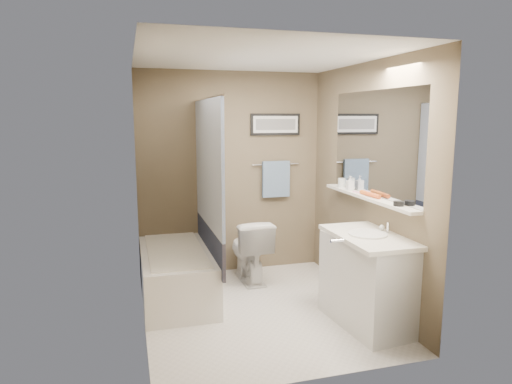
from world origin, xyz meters
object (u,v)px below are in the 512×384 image
object	(u,v)px
hair_brush_front	(373,195)
hair_brush_back	(367,193)
toilet	(249,249)
vanity	(368,282)
soap_bottle	(350,183)
candle_bowl_near	(399,204)
glass_jar	(342,183)
bathtub	(176,273)

from	to	relation	value
hair_brush_front	hair_brush_back	size ratio (longest dim) A/B	1.00
hair_brush_back	hair_brush_front	bearing A→B (deg)	-90.00
toilet	hair_brush_back	bearing A→B (deg)	131.20
toilet	vanity	distance (m)	1.57
vanity	soap_bottle	bearing A→B (deg)	70.77
toilet	hair_brush_back	size ratio (longest dim) A/B	3.31
candle_bowl_near	glass_jar	size ratio (longest dim) A/B	0.90
toilet	hair_brush_front	world-z (taller)	hair_brush_front
bathtub	vanity	world-z (taller)	vanity
candle_bowl_near	vanity	bearing A→B (deg)	143.74
bathtub	toilet	distance (m)	0.91
hair_brush_front	glass_jar	world-z (taller)	glass_jar
vanity	hair_brush_back	bearing A→B (deg)	59.52
toilet	glass_jar	size ratio (longest dim) A/B	7.29
hair_brush_back	glass_jar	world-z (taller)	glass_jar
toilet	glass_jar	world-z (taller)	glass_jar
toilet	hair_brush_back	xyz separation A→B (m)	(0.92, -1.00, 0.77)
toilet	bathtub	bearing A→B (deg)	15.20
toilet	candle_bowl_near	bearing A→B (deg)	119.52
bathtub	vanity	xyz separation A→B (m)	(1.60, -1.13, 0.15)
candle_bowl_near	hair_brush_back	world-z (taller)	hair_brush_back
candle_bowl_near	soap_bottle	xyz separation A→B (m)	(0.00, 0.89, 0.05)
candle_bowl_near	hair_brush_front	world-z (taller)	hair_brush_front
glass_jar	soap_bottle	bearing A→B (deg)	-90.00
vanity	hair_brush_back	distance (m)	0.86
hair_brush_back	soap_bottle	size ratio (longest dim) A/B	1.50
candle_bowl_near	bathtub	bearing A→B (deg)	144.59
soap_bottle	toilet	bearing A→B (deg)	145.28
bathtub	toilet	size ratio (longest dim) A/B	2.06
vanity	hair_brush_front	bearing A→B (deg)	52.50
bathtub	glass_jar	size ratio (longest dim) A/B	15.00
toilet	candle_bowl_near	distance (m)	1.94
vanity	soap_bottle	size ratio (longest dim) A/B	6.12
toilet	glass_jar	bearing A→B (deg)	152.61
bathtub	candle_bowl_near	distance (m)	2.36
glass_jar	soap_bottle	size ratio (longest dim) A/B	0.68
hair_brush_back	candle_bowl_near	bearing A→B (deg)	-90.00
glass_jar	hair_brush_front	bearing A→B (deg)	-90.00
bathtub	hair_brush_back	distance (m)	2.12
toilet	vanity	world-z (taller)	vanity
bathtub	hair_brush_front	bearing A→B (deg)	-25.00
vanity	glass_jar	distance (m)	1.23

